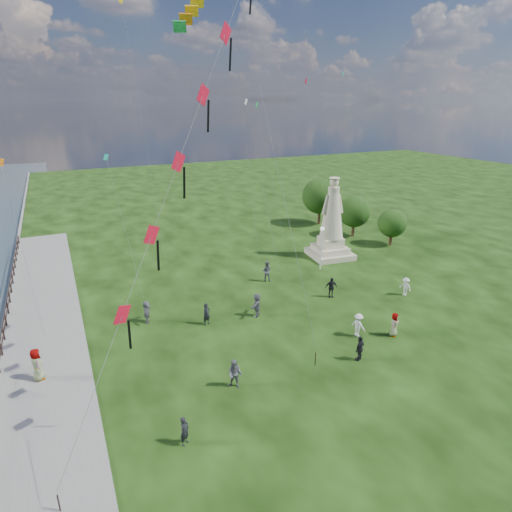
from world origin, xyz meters
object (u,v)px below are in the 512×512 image
person_8 (405,287)px  person_2 (358,325)px  person_11 (257,305)px  lamppost (322,239)px  person_7 (266,271)px  person_1 (235,374)px  person_5 (147,312)px  statue (331,228)px  person_6 (207,314)px  person_9 (331,287)px  person_0 (185,431)px  person_4 (394,325)px  person_10 (37,366)px  person_3 (360,348)px

person_8 → person_2: bearing=-81.4°
person_8 → person_11: size_ratio=0.86×
lamppost → person_7: size_ratio=2.25×
person_1 → person_5: size_ratio=1.04×
statue → person_7: size_ratio=4.36×
person_6 → person_9: bearing=-19.1°
person_1 → person_11: person_11 is taller
person_0 → person_4: 15.65m
statue → person_10: statue is taller
statue → person_0: bearing=-131.4°
statue → person_8: statue is taller
person_7 → person_11: size_ratio=1.03×
person_0 → person_2: (13.12, 4.34, 0.08)m
person_3 → person_11: person_11 is taller
person_0 → person_3: person_3 is taller
lamppost → person_4: 12.53m
person_3 → person_8: person_3 is taller
person_7 → person_6: bearing=69.1°
person_2 → person_5: size_ratio=0.99×
person_3 → person_0: bearing=-14.4°
person_10 → person_1: bearing=-130.7°
person_5 → person_10: (-6.89, -4.19, 0.14)m
person_1 → person_10: person_10 is taller
person_5 → person_10: bearing=138.9°
person_7 → person_2: bearing=130.9°
person_2 → person_8: 8.17m
person_8 → person_10: (-26.54, 0.22, 0.19)m
lamppost → person_11: bearing=-148.2°
person_5 → person_7: bearing=-57.2°
person_6 → person_2: bearing=-52.8°
person_11 → lamppost: bearing=162.8°
person_2 → person_4: size_ratio=0.98×
person_11 → person_9: bearing=133.7°
person_6 → person_11: size_ratio=0.91×
statue → person_6: size_ratio=4.92×
person_2 → person_10: size_ratio=0.85×
person_6 → person_7: size_ratio=0.88×
person_2 → person_9: size_ratio=0.96×
person_5 → person_6: person_5 is taller
lamppost → person_6: lamppost is taller
person_1 → person_5: bearing=146.1°
statue → person_1: statue is taller
person_2 → person_3: person_2 is taller
person_4 → person_5: person_4 is taller
person_2 → person_0: bearing=91.9°
person_1 → person_3: (7.79, -0.78, -0.05)m
person_2 → person_11: 7.27m
lamppost → person_9: (-2.58, -5.42, -2.11)m
person_5 → person_6: bearing=-102.6°
lamppost → person_1: 18.92m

